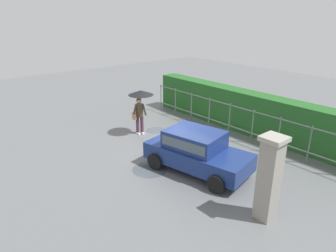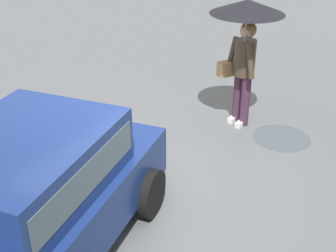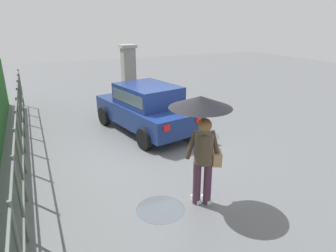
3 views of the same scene
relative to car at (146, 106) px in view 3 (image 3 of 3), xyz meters
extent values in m
plane|color=slate|center=(-1.63, 0.43, -0.80)|extent=(40.00, 40.00, 0.00)
cube|color=navy|center=(0.06, 0.01, -0.22)|extent=(3.95, 2.35, 0.60)
cube|color=navy|center=(-0.09, -0.02, 0.38)|extent=(2.15, 1.79, 0.60)
cube|color=#4C5B66|center=(-0.09, -0.02, 0.40)|extent=(2.01, 1.78, 0.33)
cylinder|color=black|center=(1.11, 1.09, -0.50)|extent=(0.62, 0.30, 0.60)
cylinder|color=black|center=(1.45, -0.56, -0.50)|extent=(0.62, 0.30, 0.60)
cylinder|color=black|center=(-1.33, 0.58, -0.50)|extent=(0.62, 0.30, 0.60)
cylinder|color=black|center=(-1.00, -1.06, -0.50)|extent=(0.62, 0.30, 0.60)
cube|color=red|center=(-1.87, 0.18, -0.07)|extent=(0.10, 0.21, 0.16)
cube|color=red|center=(-1.65, -0.90, -0.07)|extent=(0.10, 0.21, 0.16)
cylinder|color=#47283D|center=(-4.12, 0.58, -0.37)|extent=(0.15, 0.15, 0.86)
cylinder|color=#47283D|center=(-4.20, 0.40, -0.37)|extent=(0.15, 0.15, 0.86)
cube|color=white|center=(-4.06, 0.55, -0.76)|extent=(0.26, 0.10, 0.08)
cube|color=white|center=(-4.15, 0.37, -0.76)|extent=(0.26, 0.10, 0.08)
cylinder|color=#473828|center=(-4.16, 0.49, 0.35)|extent=(0.34, 0.34, 0.58)
sphere|color=#DBAD89|center=(-4.16, 0.49, 0.78)|extent=(0.22, 0.22, 0.22)
sphere|color=olive|center=(-4.19, 0.50, 0.80)|extent=(0.25, 0.25, 0.25)
cylinder|color=#473828|center=(-3.99, 0.65, 0.37)|extent=(0.18, 0.24, 0.56)
cylinder|color=#473828|center=(-4.19, 0.25, 0.37)|extent=(0.18, 0.24, 0.56)
cylinder|color=#B2B2B7|center=(-4.04, 0.51, 0.69)|extent=(0.02, 0.02, 0.77)
cone|color=black|center=(-4.04, 0.51, 1.18)|extent=(1.13, 1.13, 0.21)
cube|color=tan|center=(-4.17, 0.20, 0.11)|extent=(0.38, 0.29, 0.24)
cube|color=gray|center=(3.12, -0.46, 0.35)|extent=(0.48, 0.48, 2.30)
cube|color=#9E998E|center=(3.12, -0.46, 1.56)|extent=(0.60, 0.60, 0.12)
cylinder|color=#59605B|center=(-3.90, 3.54, -0.05)|extent=(0.05, 0.05, 1.50)
cylinder|color=#59605B|center=(-2.66, 3.54, -0.05)|extent=(0.05, 0.05, 1.50)
cylinder|color=#59605B|center=(-1.42, 3.54, -0.05)|extent=(0.05, 0.05, 1.50)
cylinder|color=#59605B|center=(-0.17, 3.54, -0.05)|extent=(0.05, 0.05, 1.50)
cylinder|color=#59605B|center=(1.07, 3.54, -0.05)|extent=(0.05, 0.05, 1.50)
cylinder|color=#59605B|center=(2.31, 3.54, -0.05)|extent=(0.05, 0.05, 1.50)
cylinder|color=#59605B|center=(3.55, 3.54, -0.05)|extent=(0.05, 0.05, 1.50)
cylinder|color=#59605B|center=(4.79, 3.54, -0.05)|extent=(0.05, 0.05, 1.50)
cube|color=#59605B|center=(-0.80, 3.54, 0.62)|extent=(11.17, 0.03, 0.04)
cube|color=#59605B|center=(-0.80, 3.54, -0.35)|extent=(11.17, 0.03, 0.04)
cylinder|color=#4C545B|center=(-1.09, -1.24, -0.80)|extent=(1.28, 1.28, 0.00)
cylinder|color=#4C545B|center=(-4.02, 1.28, -0.80)|extent=(0.91, 0.91, 0.00)
camera|label=1|loc=(6.73, -6.96, 4.51)|focal=32.35mm
camera|label=2|loc=(2.25, 3.14, 2.74)|focal=48.23mm
camera|label=3|loc=(-8.34, 3.14, 2.53)|focal=31.83mm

